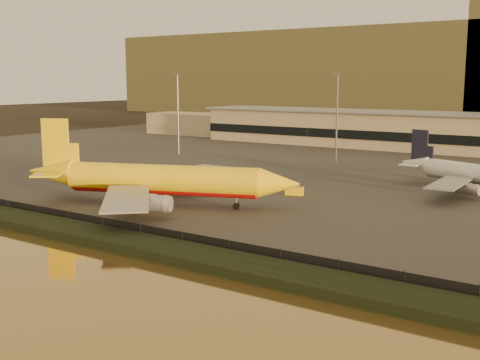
{
  "coord_description": "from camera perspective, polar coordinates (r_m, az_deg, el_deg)",
  "views": [
    {
      "loc": [
        62.87,
        -76.53,
        23.51
      ],
      "look_at": [
        2.94,
        12.0,
        5.68
      ],
      "focal_mm": 45.0,
      "sensor_mm": 36.0,
      "label": 1
    }
  ],
  "objects": [
    {
      "name": "apron_light_masts",
      "position": [
        159.1,
        16.64,
        6.26
      ],
      "size": [
        152.2,
        12.2,
        25.4
      ],
      "color": "slate",
      "rests_on": "tarmac"
    },
    {
      "name": "perimeter_fence",
      "position": [
        92.1,
        -10.32,
        -4.64
      ],
      "size": [
        300.0,
        0.05,
        2.2
      ],
      "primitive_type": "cube",
      "color": "black",
      "rests_on": "tarmac"
    },
    {
      "name": "ground",
      "position": [
        101.8,
        -5.18,
        -3.92
      ],
      "size": [
        900.0,
        900.0,
        0.0
      ],
      "primitive_type": "plane",
      "color": "black",
      "rests_on": "ground"
    },
    {
      "name": "gse_vehicle_white",
      "position": [
        138.16,
        1.02,
        0.18
      ],
      "size": [
        4.89,
        3.17,
        2.03
      ],
      "primitive_type": "cube",
      "rotation": [
        0.0,
        0.0,
        -0.27
      ],
      "color": "white",
      "rests_on": "tarmac"
    },
    {
      "name": "dhl_cargo_jet",
      "position": [
        113.55,
        -7.75,
        -0.01
      ],
      "size": [
        51.75,
        49.1,
        15.98
      ],
      "rotation": [
        0.0,
        0.0,
        0.36
      ],
      "color": "yellow",
      "rests_on": "tarmac"
    },
    {
      "name": "gse_vehicle_yellow",
      "position": [
        123.67,
        5.18,
        -1.05
      ],
      "size": [
        3.98,
        2.68,
        1.64
      ],
      "primitive_type": "cube",
      "rotation": [
        0.0,
        0.0,
        0.31
      ],
      "color": "yellow",
      "rests_on": "tarmac"
    },
    {
      "name": "tarmac",
      "position": [
        184.18,
        13.86,
        1.89
      ],
      "size": [
        320.0,
        220.0,
        0.2
      ],
      "primitive_type": "cube",
      "color": "#2D2D2D",
      "rests_on": "ground"
    },
    {
      "name": "terminal_building",
      "position": [
        217.08,
        13.14,
        4.66
      ],
      "size": [
        202.0,
        25.0,
        12.6
      ],
      "color": "tan",
      "rests_on": "tarmac"
    },
    {
      "name": "embankment",
      "position": [
        89.54,
        -12.11,
        -5.51
      ],
      "size": [
        320.0,
        7.0,
        1.4
      ],
      "primitive_type": "cube",
      "color": "black",
      "rests_on": "ground"
    }
  ]
}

